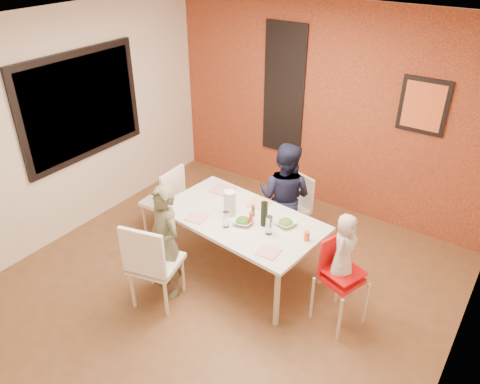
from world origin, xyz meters
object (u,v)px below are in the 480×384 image
Objects in this scene: high_chair at (339,274)px; child_far at (284,197)px; dining_table at (241,222)px; chair_near at (151,262)px; paper_towel_roll at (230,203)px; chair_left at (167,198)px; toddler at (344,247)px; child_near at (165,242)px; wine_bottle at (264,214)px; chair_far at (295,204)px.

child_far is at bearing 72.47° from high_chair.
dining_table is 1.05m from chair_near.
paper_towel_roll is (-1.30, 0.05, 0.30)m from high_chair.
chair_near is 1.09× the size of chair_left.
paper_towel_roll is (-0.26, -0.73, 0.19)m from child_far.
child_near is at bearing 108.27° from toddler.
dining_table is 1.22m from toddler.
wine_bottle reaches higher than dining_table.
wine_bottle is at bearing 83.32° from chair_left.
chair_near is 3.50× the size of paper_towel_roll.
high_chair is (1.02, -1.01, 0.09)m from chair_far.
high_chair is at bearing -28.23° from chair_far.
toddler is 1.33m from paper_towel_roll.
child_far is 4.95× the size of wine_bottle.
chair_left is at bearing 172.33° from paper_towel_roll.
chair_near is at bearing -126.17° from wine_bottle.
toddler is (1.07, -0.80, 0.21)m from child_far.
wine_bottle is (0.12, -0.92, 0.39)m from chair_far.
dining_table is 0.97m from chair_far.
dining_table is 1.83× the size of chair_near.
child_near is (0.73, -0.82, 0.13)m from chair_left.
toddler is at bearing -166.54° from chair_near.
wine_bottle is at bearing 95.58° from child_far.
chair_far is at bearing 97.69° from wine_bottle.
dining_table is at bearing -82.79° from chair_far.
chair_left is 0.72× the size of child_near.
toddler reaches higher than dining_table.
child_far is (-0.02, -0.23, 0.21)m from chair_far.
wine_bottle is (1.46, -0.10, 0.35)m from chair_left.
paper_towel_roll is (-0.13, -0.03, 0.21)m from dining_table.
chair_far is 1.76m from child_near.
chair_near is 0.26m from child_near.
high_chair is (1.60, 0.87, 0.00)m from chair_near.
chair_far is 1.57m from chair_left.
chair_far is at bearing -121.50° from chair_near.
high_chair is 1.31m from child_far.
child_near is at bearing -115.29° from paper_towel_roll.
chair_near is 1.31m from chair_left.
chair_left is at bearing 104.60° from high_chair.
chair_left is at bearing 175.96° from wine_bottle.
dining_table is 1.96× the size of high_chair.
paper_towel_roll reaches higher than chair_left.
chair_far is at bearing 43.32° from toddler.
chair_left is (-0.76, 1.07, -0.05)m from chair_near.
child_far is at bearing 70.41° from paper_towel_roll.
high_chair is 1.38× the size of toddler.
child_far is 1.99× the size of toddler.
chair_far is at bearing 118.92° from chair_left.
chair_near is at bearing -114.16° from dining_table.
high_chair is 0.73× the size of child_near.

